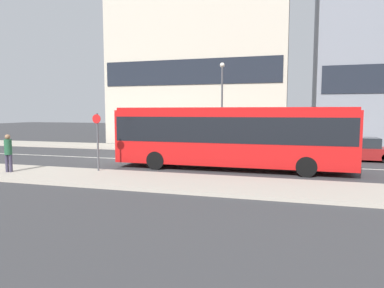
# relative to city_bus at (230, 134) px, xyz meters

# --- Properties ---
(ground_plane) EXTENTS (120.00, 120.00, 0.00)m
(ground_plane) POSITION_rel_city_bus_xyz_m (-7.10, 2.06, -1.87)
(ground_plane) COLOR #3A3A3D
(sidewalk_near) EXTENTS (44.00, 3.50, 0.13)m
(sidewalk_near) POSITION_rel_city_bus_xyz_m (-7.10, -4.19, -1.80)
(sidewalk_near) COLOR #B2A899
(sidewalk_near) RESTS_ON ground_plane
(sidewalk_far) EXTENTS (44.00, 3.50, 0.13)m
(sidewalk_far) POSITION_rel_city_bus_xyz_m (-7.10, 8.31, -1.80)
(sidewalk_far) COLOR #B2A899
(sidewalk_far) RESTS_ON ground_plane
(lane_centerline) EXTENTS (41.80, 0.16, 0.01)m
(lane_centerline) POSITION_rel_city_bus_xyz_m (-7.10, 2.06, -1.86)
(lane_centerline) COLOR silver
(lane_centerline) RESTS_ON ground_plane
(apartment_block_left_tower) EXTENTS (16.70, 4.94, 23.59)m
(apartment_block_left_tower) POSITION_rel_city_bus_xyz_m (-5.69, 14.00, 9.92)
(apartment_block_left_tower) COLOR beige
(apartment_block_left_tower) RESTS_ON ground_plane
(city_bus) EXTENTS (12.15, 2.51, 3.24)m
(city_bus) POSITION_rel_city_bus_xyz_m (0.00, 0.00, 0.00)
(city_bus) COLOR red
(city_bus) RESTS_ON ground_plane
(parked_car_0) EXTENTS (4.42, 1.73, 1.44)m
(parked_car_0) POSITION_rel_city_bus_xyz_m (7.09, 5.38, -1.20)
(parked_car_0) COLOR maroon
(parked_car_0) RESTS_ON ground_plane
(pedestrian_near_stop) EXTENTS (0.35, 0.34, 1.82)m
(pedestrian_near_stop) POSITION_rel_city_bus_xyz_m (-9.99, -4.44, -0.70)
(pedestrian_near_stop) COLOR #383347
(pedestrian_near_stop) RESTS_ON sidewalk_near
(bus_stop_sign) EXTENTS (0.44, 0.12, 2.82)m
(bus_stop_sign) POSITION_rel_city_bus_xyz_m (-6.05, -2.92, -0.09)
(bus_stop_sign) COLOR #4C4C51
(bus_stop_sign) RESTS_ON sidewalk_near
(street_lamp) EXTENTS (0.36, 0.36, 6.50)m
(street_lamp) POSITION_rel_city_bus_xyz_m (-1.95, 7.65, 2.26)
(street_lamp) COLOR #4C4C51
(street_lamp) RESTS_ON sidewalk_far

